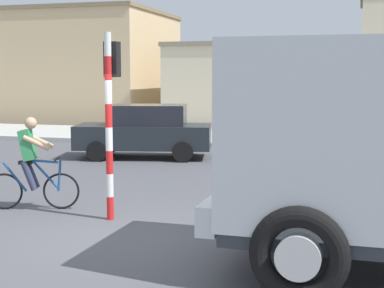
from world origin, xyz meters
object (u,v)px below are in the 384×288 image
Objects in this scene: pedestrian_near_kerb at (316,133)px; cyclist at (31,163)px; car_red_near at (145,131)px; traffic_light_pole at (110,100)px.

cyclist is at bearing -122.32° from pedestrian_near_kerb.
pedestrian_near_kerb reaches higher than car_red_near.
pedestrian_near_kerb is (2.93, 7.57, -1.22)m from traffic_light_pole.
traffic_light_pole is at bearing -7.93° from cyclist.
pedestrian_near_kerb is (5.02, 0.36, 0.03)m from car_red_near.
cyclist is 1.06× the size of pedestrian_near_kerb.
pedestrian_near_kerb is (4.64, 7.33, -0.02)m from cyclist.
car_red_near is at bearing -175.85° from pedestrian_near_kerb.
car_red_near is 5.03m from pedestrian_near_kerb.
traffic_light_pole reaches higher than cyclist.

